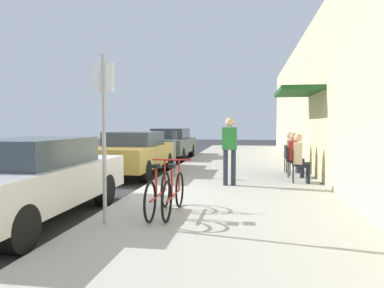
{
  "coord_description": "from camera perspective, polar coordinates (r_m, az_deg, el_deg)",
  "views": [
    {
      "loc": [
        2.59,
        -7.74,
        1.67
      ],
      "look_at": [
        0.25,
        6.95,
        0.83
      ],
      "focal_mm": 33.46,
      "sensor_mm": 36.0,
      "label": 1
    }
  ],
  "objects": [
    {
      "name": "bicycle_0",
      "position": [
        6.19,
        -5.36,
        -7.85
      ],
      "size": [
        0.46,
        1.71,
        0.9
      ],
      "color": "black",
      "rests_on": "sidewalk_slab"
    },
    {
      "name": "seated_patron_2",
      "position": [
        11.77,
        15.56,
        -1.03
      ],
      "size": [
        0.44,
        0.37,
        1.29
      ],
      "color": "#232838",
      "rests_on": "sidewalk_slab"
    },
    {
      "name": "pedestrian_standing",
      "position": [
        9.0,
        6.01,
        -0.27
      ],
      "size": [
        0.36,
        0.22,
        1.7
      ],
      "color": "#232838",
      "rests_on": "sidewalk_slab"
    },
    {
      "name": "parked_car_0",
      "position": [
        6.7,
        -24.61,
        -5.04
      ],
      "size": [
        1.8,
        4.4,
        1.42
      ],
      "color": "#B7B7BC",
      "rests_on": "ground_plane"
    },
    {
      "name": "parked_car_2",
      "position": [
        17.05,
        -3.45,
        0.14
      ],
      "size": [
        1.8,
        4.4,
        1.45
      ],
      "color": "#47514C",
      "rests_on": "ground_plane"
    },
    {
      "name": "cafe_chair_1",
      "position": [
        10.83,
        15.82,
        -2.42
      ],
      "size": [
        0.53,
        0.53,
        0.87
      ],
      "color": "black",
      "rests_on": "sidewalk_slab"
    },
    {
      "name": "parked_car_1",
      "position": [
        11.77,
        -9.25,
        -1.34
      ],
      "size": [
        1.8,
        4.4,
        1.41
      ],
      "color": "#A58433",
      "rests_on": "ground_plane"
    },
    {
      "name": "cafe_chair_0",
      "position": [
        9.84,
        16.49,
        -2.99
      ],
      "size": [
        0.48,
        0.48,
        0.87
      ],
      "color": "black",
      "rests_on": "sidewalk_slab"
    },
    {
      "name": "cafe_chair_2",
      "position": [
        11.78,
        15.26,
        -1.96
      ],
      "size": [
        0.46,
        0.46,
        0.87
      ],
      "color": "black",
      "rests_on": "sidewalk_slab"
    },
    {
      "name": "ground_plane",
      "position": [
        8.34,
        -9.34,
        -8.35
      ],
      "size": [
        60.0,
        60.0,
        0.0
      ],
      "primitive_type": "plane",
      "color": "#2D2D30"
    },
    {
      "name": "parking_meter",
      "position": [
        10.43,
        -2.8,
        -1.06
      ],
      "size": [
        0.12,
        0.1,
        1.32
      ],
      "color": "slate",
      "rests_on": "sidewalk_slab"
    },
    {
      "name": "sidewalk_slab",
      "position": [
        9.88,
        7.01,
        -6.15
      ],
      "size": [
        4.5,
        32.0,
        0.12
      ],
      "primitive_type": "cube",
      "color": "#9E9B93",
      "rests_on": "ground_plane"
    },
    {
      "name": "seated_patron_0",
      "position": [
        9.82,
        16.86,
        -1.88
      ],
      "size": [
        0.46,
        0.39,
        1.29
      ],
      "color": "#232838",
      "rests_on": "sidewalk_slab"
    },
    {
      "name": "bicycle_1",
      "position": [
        6.18,
        -2.93,
        -7.85
      ],
      "size": [
        0.46,
        1.71,
        0.9
      ],
      "color": "black",
      "rests_on": "sidewalk_slab"
    },
    {
      "name": "street_sign",
      "position": [
        5.63,
        -13.86,
        2.86
      ],
      "size": [
        0.32,
        0.06,
        2.6
      ],
      "color": "gray",
      "rests_on": "sidewalk_slab"
    },
    {
      "name": "building_facade",
      "position": [
        10.0,
        21.08,
        7.44
      ],
      "size": [
        1.4,
        32.0,
        4.87
      ],
      "color": "beige",
      "rests_on": "ground_plane"
    },
    {
      "name": "seated_patron_1",
      "position": [
        10.81,
        16.15,
        -1.41
      ],
      "size": [
        0.49,
        0.44,
        1.29
      ],
      "color": "#232838",
      "rests_on": "sidewalk_slab"
    }
  ]
}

